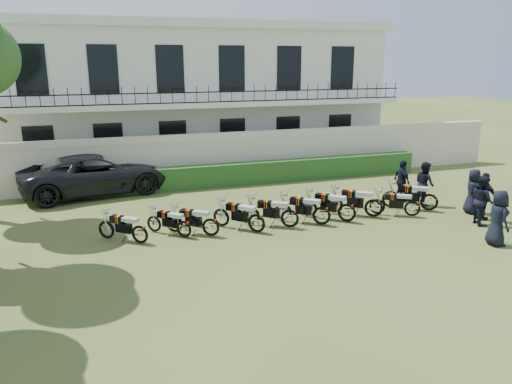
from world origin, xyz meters
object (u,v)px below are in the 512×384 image
motorcycle_9 (430,198)px  suv (96,174)px  motorcycle_6 (347,208)px  officer_5 (402,181)px  motorcycle_1 (184,225)px  officer_0 (498,218)px  motorcycle_0 (140,230)px  motorcycle_2 (211,223)px  motorcycle_3 (257,219)px  motorcycle_8 (413,205)px  officer_4 (424,183)px  officer_1 (482,200)px  officer_3 (473,191)px  motorcycle_5 (322,211)px  motorcycle_4 (290,214)px  officer_2 (484,197)px  motorcycle_7 (374,204)px

motorcycle_9 → suv: suv is taller
motorcycle_6 → officer_5: (3.37, 1.70, 0.33)m
motorcycle_1 → officer_0: bearing=-67.2°
motorcycle_0 → motorcycle_2: 2.24m
motorcycle_3 → motorcycle_8: bearing=-45.2°
motorcycle_3 → officer_4: 7.37m
officer_1 → officer_5: bearing=31.8°
motorcycle_0 → officer_1: (11.42, -1.75, 0.40)m
motorcycle_0 → motorcycle_8: size_ratio=0.92×
motorcycle_9 → officer_4: size_ratio=1.00×
officer_0 → officer_3: size_ratio=1.04×
motorcycle_0 → motorcycle_9: motorcycle_9 is taller
motorcycle_3 → motorcycle_5: size_ratio=0.91×
motorcycle_4 → motorcycle_0: bearing=122.2°
motorcycle_3 → motorcycle_4: motorcycle_4 is taller
officer_1 → motorcycle_3: bearing=94.2°
officer_3 → motorcycle_5: bearing=100.0°
officer_2 → motorcycle_2: bearing=70.6°
officer_4 → officer_0: bearing=176.4°
officer_2 → officer_4: bearing=8.1°
officer_1 → officer_2: size_ratio=1.01×
motorcycle_3 → motorcycle_5: 2.37m
motorcycle_7 → officer_2: bearing=-76.4°
suv → motorcycle_9: bearing=-130.2°
officer_0 → officer_1: officer_0 is taller
motorcycle_4 → officer_4: 6.14m
motorcycle_8 → motorcycle_6: bearing=117.4°
motorcycle_8 → officer_3: officer_3 is taller
suv → officer_0: (11.50, -10.28, 0.02)m
motorcycle_0 → officer_2: (11.83, -1.38, 0.39)m
motorcycle_1 → officer_3: 10.67m
officer_1 → officer_4: (-0.40, 2.64, 0.00)m
motorcycle_2 → officer_2: bearing=-63.1°
officer_5 → motorcycle_5: bearing=112.9°
suv → officer_3: size_ratio=3.68×
motorcycle_2 → motorcycle_4: motorcycle_4 is taller
officer_1 → officer_5: size_ratio=1.02×
motorcycle_3 → suv: size_ratio=0.24×
motorcycle_5 → motorcycle_7: (2.17, 0.20, 0.02)m
officer_3 → officer_4: bearing=48.7°
motorcycle_8 → officer_3: bearing=-65.4°
officer_0 → motorcycle_1: bearing=79.1°
motorcycle_7 → motorcycle_9: (2.40, 0.02, -0.01)m
motorcycle_0 → officer_2: 11.91m
motorcycle_6 → officer_3: size_ratio=0.94×
motorcycle_9 → officer_5: size_ratio=1.02×
motorcycle_8 → officer_1: size_ratio=0.93×
motorcycle_0 → motorcycle_3: bearing=-53.4°
officer_4 → officer_5: (-0.56, 0.68, -0.02)m
officer_3 → motorcycle_0: bearing=101.5°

